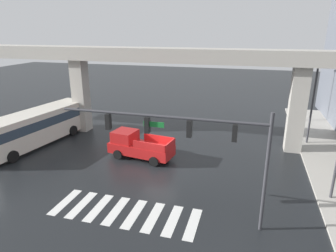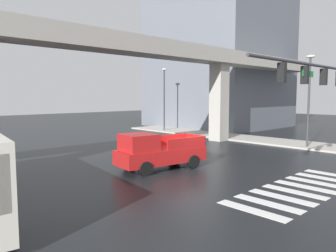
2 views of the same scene
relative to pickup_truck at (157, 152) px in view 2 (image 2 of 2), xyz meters
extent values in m
plane|color=black|center=(2.06, -0.87, -0.99)|extent=(120.00, 120.00, 0.00)
cube|color=silver|center=(-1.79, -7.25, -0.98)|extent=(0.55, 2.80, 0.01)
cube|color=silver|center=(-0.69, -7.25, -0.98)|extent=(0.55, 2.80, 0.01)
cube|color=silver|center=(0.41, -7.25, -0.98)|extent=(0.55, 2.80, 0.01)
cube|color=silver|center=(1.51, -7.25, -0.98)|extent=(0.55, 2.80, 0.01)
cube|color=silver|center=(2.61, -7.25, -0.98)|extent=(0.55, 2.80, 0.01)
cube|color=silver|center=(3.71, -7.25, -0.98)|extent=(0.55, 2.80, 0.01)
cube|color=silver|center=(4.81, -7.25, -0.98)|extent=(0.55, 2.80, 0.01)
cube|color=silver|center=(5.91, -7.25, -0.98)|extent=(0.55, 2.80, 0.01)
cube|color=#ADA89E|center=(2.06, 4.94, 6.64)|extent=(51.04, 2.24, 1.20)
cube|color=#ADA89E|center=(11.95, 4.94, 2.52)|extent=(1.30, 1.30, 7.02)
cube|color=slate|center=(23.80, 14.35, 15.81)|extent=(14.42, 15.56, 33.59)
cube|color=#ADA89E|center=(14.59, 1.13, -0.91)|extent=(4.00, 36.00, 0.15)
cube|color=red|center=(0.30, -0.04, -0.21)|extent=(5.32, 2.61, 0.80)
cube|color=red|center=(-1.14, 0.16, 0.64)|extent=(1.93, 1.97, 0.90)
cube|color=#3F5160|center=(-1.60, 0.23, 0.64)|extent=(0.34, 1.67, 0.77)
cube|color=red|center=(1.31, -1.07, 0.49)|extent=(2.64, 0.48, 0.60)
cube|color=red|center=(1.56, 0.66, 0.49)|extent=(2.64, 0.48, 0.60)
cube|color=red|center=(2.77, -0.40, 0.49)|extent=(0.35, 1.74, 0.60)
cylinder|color=black|center=(-1.40, -0.71, -0.61)|extent=(0.79, 0.39, 0.76)
cylinder|color=black|center=(-1.14, 1.08, -0.61)|extent=(0.79, 0.39, 0.76)
cylinder|color=black|center=(1.73, -1.16, -0.61)|extent=(0.79, 0.39, 0.76)
cylinder|color=black|center=(1.99, 0.62, -0.61)|extent=(0.79, 0.39, 0.76)
cylinder|color=black|center=(-8.90, -3.53, -0.51)|extent=(0.48, 1.00, 0.96)
cylinder|color=#38383D|center=(3.89, -6.71, 4.61)|extent=(10.80, 0.14, 0.14)
cube|color=black|center=(5.49, -6.71, 4.09)|extent=(0.24, 0.32, 0.84)
sphere|color=red|center=(5.49, -6.71, 4.35)|extent=(0.17, 0.17, 0.17)
cube|color=black|center=(3.29, -6.71, 4.09)|extent=(0.24, 0.32, 0.84)
sphere|color=red|center=(3.29, -6.71, 4.35)|extent=(0.17, 0.17, 0.17)
cube|color=black|center=(1.09, -6.71, 4.09)|extent=(0.24, 0.32, 0.84)
sphere|color=red|center=(1.09, -6.71, 4.35)|extent=(0.17, 0.17, 0.17)
cube|color=#19722D|center=(3.64, -6.71, 4.16)|extent=(1.10, 0.04, 0.28)
cylinder|color=#38383D|center=(13.39, -2.63, 2.51)|extent=(0.16, 0.16, 7.00)
ellipsoid|color=beige|center=(13.39, -2.63, 6.13)|extent=(0.44, 0.70, 0.24)
cylinder|color=#38383D|center=(13.39, 6.86, 2.51)|extent=(0.16, 0.16, 7.00)
ellipsoid|color=beige|center=(13.39, 6.86, 6.13)|extent=(0.44, 0.70, 0.24)
cylinder|color=#38383D|center=(13.39, 13.93, 2.51)|extent=(0.16, 0.16, 7.00)
ellipsoid|color=beige|center=(13.39, 13.93, 6.13)|extent=(0.44, 0.70, 0.24)
camera|label=1|loc=(8.30, -20.40, 8.78)|focal=31.89mm
camera|label=2|loc=(-11.71, -13.35, 3.12)|focal=34.44mm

